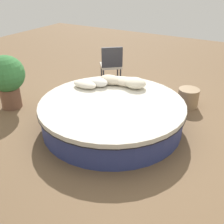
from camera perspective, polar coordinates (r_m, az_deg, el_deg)
The scene contains 10 objects.
ground_plane at distance 5.12m, azimuth -0.00°, elevation -3.09°, with size 16.00×16.00×0.00m, color brown.
round_bed at distance 4.98m, azimuth -0.00°, elevation -0.45°, with size 2.69×2.69×0.52m.
throw_pillow_0 at distance 5.44m, azimuth 4.93°, elevation 6.22°, with size 0.46×0.38×0.21m, color beige.
throw_pillow_1 at distance 5.56m, azimuth 2.43°, elevation 6.54°, with size 0.51×0.31×0.17m, color beige.
throw_pillow_2 at distance 5.61m, azimuth -0.33°, elevation 6.93°, with size 0.48×0.31×0.19m, color beige.
throw_pillow_3 at distance 5.52m, azimuth -2.95°, elevation 6.38°, with size 0.41×0.29×0.17m, color white.
throw_pillow_4 at distance 5.47m, azimuth -5.81°, elevation 5.95°, with size 0.52×0.29×0.15m, color silver.
patio_chair at distance 6.88m, azimuth -0.14°, elevation 10.53°, with size 0.72×0.72×0.98m.
planter at distance 5.97m, azimuth -21.56°, elevation 6.88°, with size 0.76×0.76×1.14m.
side_table at distance 6.00m, azimuth 15.98°, elevation 2.93°, with size 0.44×0.44×0.41m, color #997A56.
Camera 1 is at (-2.19, 3.77, 2.68)m, focal length 42.74 mm.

